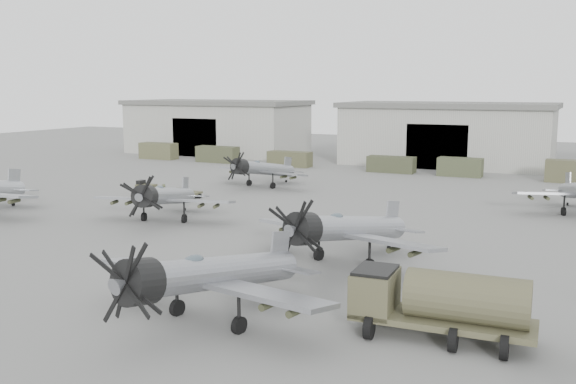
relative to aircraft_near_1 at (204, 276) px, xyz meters
name	(u,v)px	position (x,y,z in m)	size (l,w,h in m)	color
ground	(216,282)	(-3.06, 5.87, -2.33)	(220.00, 220.00, 0.00)	#5F5F5D
hangar_left	(217,127)	(-41.06, 67.83, 2.04)	(29.00, 14.80, 8.70)	#A1A297
hangar_center	(448,133)	(-3.06, 67.83, 2.04)	(29.00, 14.80, 8.70)	#A1A297
support_truck_0	(158,151)	(-44.27, 55.87, -1.10)	(5.89, 2.20, 2.46)	#4B4B31
support_truck_1	(218,154)	(-33.73, 55.87, -1.16)	(6.30, 2.20, 2.33)	#3A3D28
support_truck_2	(290,159)	(-22.11, 55.87, -1.29)	(6.05, 2.20, 2.08)	#43432C
support_truck_3	(391,164)	(-7.65, 55.87, -1.31)	(6.05, 2.20, 2.05)	#373B26
support_truck_4	(460,167)	(1.04, 55.87, -1.19)	(5.32, 2.20, 2.27)	#3C412A
support_truck_5	(574,172)	(13.86, 55.87, -1.05)	(6.21, 2.20, 2.57)	#45442D
aircraft_near_1	(204,276)	(0.00, 0.00, 0.00)	(12.91, 11.62, 5.12)	gray
aircraft_mid_1	(163,197)	(-15.46, 17.88, -0.24)	(11.57, 10.42, 4.60)	gray
aircraft_mid_2	(342,229)	(2.18, 11.94, -0.04)	(12.64, 11.38, 5.04)	gray
aircraft_far_0	(260,169)	(-17.01, 37.52, -0.30)	(11.23, 10.11, 4.46)	gray
fuel_tanker	(440,300)	(10.03, 3.03, -0.61)	(7.90, 3.83, 3.00)	#494730
tug_trailer	(159,190)	(-23.73, 28.47, -1.79)	(7.22, 1.70, 1.44)	#44432C
ground_crew	(165,194)	(-20.50, 24.94, -1.41)	(0.67, 0.44, 1.83)	#454B31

